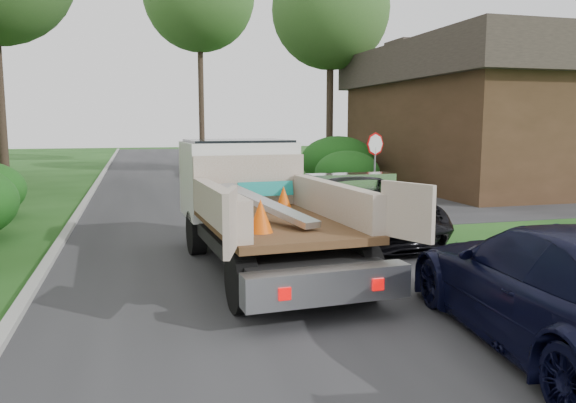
{
  "coord_description": "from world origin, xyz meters",
  "views": [
    {
      "loc": [
        -2.37,
        -7.96,
        2.76
      ],
      "look_at": [
        0.58,
        2.87,
        1.2
      ],
      "focal_mm": 35.0,
      "sensor_mm": 36.0,
      "label": 1
    }
  ],
  "objects_px": {
    "house_right": "(491,115)",
    "navy_suv": "(565,288)",
    "tree_right_far": "(331,10)",
    "black_pickup": "(356,207)",
    "flatbed_truck": "(252,196)",
    "stop_sign": "(375,154)"
  },
  "relations": [
    {
      "from": "house_right",
      "to": "navy_suv",
      "type": "bearing_deg",
      "value": -122.22
    },
    {
      "from": "tree_right_far",
      "to": "black_pickup",
      "type": "xyz_separation_m",
      "value": [
        -4.77,
        -15.5,
        -7.72
      ]
    },
    {
      "from": "tree_right_far",
      "to": "navy_suv",
      "type": "distance_m",
      "value": 24.28
    },
    {
      "from": "black_pickup",
      "to": "navy_suv",
      "type": "bearing_deg",
      "value": -95.95
    },
    {
      "from": "flatbed_truck",
      "to": "navy_suv",
      "type": "bearing_deg",
      "value": -67.04
    },
    {
      "from": "navy_suv",
      "to": "house_right",
      "type": "bearing_deg",
      "value": -114.33
    },
    {
      "from": "house_right",
      "to": "navy_suv",
      "type": "height_order",
      "value": "house_right"
    },
    {
      "from": "stop_sign",
      "to": "house_right",
      "type": "bearing_deg",
      "value": 32.66
    },
    {
      "from": "stop_sign",
      "to": "flatbed_truck",
      "type": "relative_size",
      "value": 0.38
    },
    {
      "from": "stop_sign",
      "to": "house_right",
      "type": "xyz_separation_m",
      "value": [
        7.8,
        5.0,
        1.38
      ]
    },
    {
      "from": "flatbed_truck",
      "to": "black_pickup",
      "type": "bearing_deg",
      "value": 23.95
    },
    {
      "from": "black_pickup",
      "to": "navy_suv",
      "type": "xyz_separation_m",
      "value": [
        -0.13,
        -7.0,
        0.04
      ]
    },
    {
      "from": "stop_sign",
      "to": "tree_right_far",
      "type": "distance_m",
      "value": 13.08
    },
    {
      "from": "house_right",
      "to": "flatbed_truck",
      "type": "relative_size",
      "value": 1.99
    },
    {
      "from": "flatbed_truck",
      "to": "black_pickup",
      "type": "height_order",
      "value": "flatbed_truck"
    },
    {
      "from": "stop_sign",
      "to": "flatbed_truck",
      "type": "bearing_deg",
      "value": -131.72
    },
    {
      "from": "stop_sign",
      "to": "flatbed_truck",
      "type": "xyz_separation_m",
      "value": [
        -5.34,
        -5.99,
        -0.46
      ]
    },
    {
      "from": "house_right",
      "to": "navy_suv",
      "type": "distance_m",
      "value": 19.65
    },
    {
      "from": "black_pickup",
      "to": "flatbed_truck",
      "type": "bearing_deg",
      "value": -157.49
    },
    {
      "from": "house_right",
      "to": "black_pickup",
      "type": "xyz_separation_m",
      "value": [
        -10.27,
        -9.5,
        -2.4
      ]
    },
    {
      "from": "tree_right_far",
      "to": "flatbed_truck",
      "type": "height_order",
      "value": "tree_right_far"
    },
    {
      "from": "tree_right_far",
      "to": "navy_suv",
      "type": "xyz_separation_m",
      "value": [
        -4.9,
        -22.5,
        -7.68
      ]
    }
  ]
}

